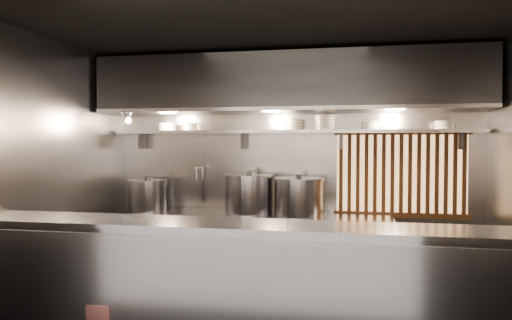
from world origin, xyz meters
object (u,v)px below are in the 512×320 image
(pendant_bulb, at_px, (281,125))
(stock_pot_right, at_px, (249,194))
(stock_pot_left, at_px, (148,195))
(stock_pot_mid, at_px, (299,197))
(heat_lamp, at_px, (127,116))

(pendant_bulb, relative_size, stock_pot_right, 0.25)
(stock_pot_left, bearing_deg, stock_pot_right, 2.22)
(stock_pot_mid, distance_m, stock_pot_right, 0.61)
(heat_lamp, relative_size, stock_pot_right, 0.46)
(pendant_bulb, distance_m, stock_pot_mid, 0.88)
(heat_lamp, distance_m, stock_pot_left, 1.01)
(stock_pot_mid, bearing_deg, stock_pot_left, 179.84)
(stock_pot_mid, height_order, stock_pot_right, stock_pot_right)
(stock_pot_mid, bearing_deg, stock_pot_right, 174.82)
(pendant_bulb, height_order, stock_pot_left, pendant_bulb)
(pendant_bulb, relative_size, stock_pot_left, 0.30)
(stock_pot_right, bearing_deg, stock_pot_left, -177.78)
(pendant_bulb, relative_size, stock_pot_mid, 0.31)
(stock_pot_left, height_order, stock_pot_right, stock_pot_right)
(stock_pot_right, bearing_deg, pendant_bulb, 8.79)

